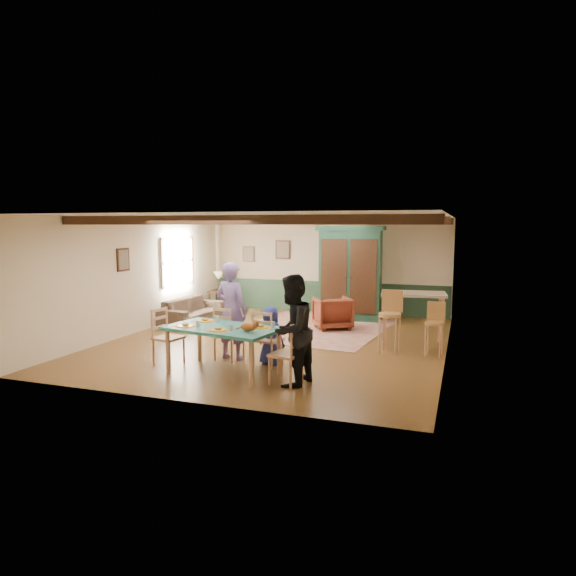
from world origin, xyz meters
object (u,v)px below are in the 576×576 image
(person_child, at_px, (270,336))
(end_table, at_px, (219,300))
(dining_chair_end_right, at_px, (286,353))
(bar_stool_right, at_px, (434,329))
(person_man, at_px, (231,311))
(dining_table, at_px, (223,350))
(dining_chair_far_left, at_px, (229,333))
(dining_chair_end_left, at_px, (168,337))
(counter_table, at_px, (413,318))
(armoire, at_px, (350,273))
(dining_chair_far_right, at_px, (268,338))
(cat, at_px, (248,326))
(armchair, at_px, (332,313))
(sofa, at_px, (192,310))
(bar_stool_left, at_px, (390,322))
(table_lamp, at_px, (219,281))
(person_woman, at_px, (292,330))

(person_child, xyz_separation_m, end_table, (-3.57, 5.03, -0.23))
(dining_chair_end_right, xyz_separation_m, bar_stool_right, (2.12, 2.61, 0.01))
(person_man, bearing_deg, dining_table, 116.57)
(dining_chair_far_left, xyz_separation_m, person_child, (0.86, -0.07, 0.03))
(dining_chair_end_left, bearing_deg, person_child, -62.70)
(dining_chair_end_right, bearing_deg, counter_table, 165.06)
(armoire, bearing_deg, bar_stool_right, -56.75)
(dining_chair_far_right, xyz_separation_m, cat, (0.00, -0.89, 0.39))
(armchair, bearing_deg, counter_table, 122.56)
(dining_chair_end_left, bearing_deg, sofa, 33.85)
(dining_chair_far_left, bearing_deg, bar_stool_left, -141.13)
(dining_chair_end_left, xyz_separation_m, sofa, (-1.67, 3.81, -0.20))
(dining_table, xyz_separation_m, armchair, (0.84, 4.29, -0.01))
(dining_chair_far_left, distance_m, table_lamp, 5.67)
(cat, xyz_separation_m, armchair, (0.28, 4.49, -0.51))
(person_woman, distance_m, bar_stool_right, 3.33)
(dining_chair_far_right, bearing_deg, cat, 100.37)
(person_child, height_order, armoire, armoire)
(person_child, height_order, counter_table, counter_table)
(armchair, bearing_deg, end_table, -52.16)
(person_child, height_order, end_table, person_child)
(dining_chair_far_right, height_order, bar_stool_right, bar_stool_right)
(person_woman, height_order, bar_stool_right, person_woman)
(armchair, bearing_deg, bar_stool_right, 112.26)
(dining_chair_far_right, relative_size, person_child, 0.95)
(person_man, distance_m, sofa, 4.10)
(dining_table, bearing_deg, table_lamp, 117.33)
(sofa, bearing_deg, dining_chair_far_left, -138.68)
(dining_chair_far_right, bearing_deg, armoire, -84.80)
(person_man, height_order, cat, person_man)
(armoire, height_order, table_lamp, armoire)
(dining_chair_far_right, relative_size, dining_chair_end_left, 1.00)
(dining_table, xyz_separation_m, dining_chair_far_right, (0.56, 0.68, 0.11))
(dining_chair_far_right, relative_size, dining_chair_end_right, 1.00)
(dining_table, height_order, end_table, dining_table)
(dining_chair_end_right, bearing_deg, bar_stool_left, 163.73)
(end_table, bearing_deg, bar_stool_right, -28.26)
(end_table, height_order, bar_stool_right, bar_stool_right)
(dining_chair_far_left, height_order, dining_chair_end_left, same)
(counter_table, bearing_deg, dining_chair_end_right, -115.07)
(person_man, bearing_deg, dining_chair_end_left, 46.85)
(sofa, distance_m, bar_stool_right, 6.43)
(person_woman, relative_size, counter_table, 1.33)
(bar_stool_right, bearing_deg, armoire, 132.73)
(counter_table, relative_size, bar_stool_left, 1.07)
(dining_chair_far_left, distance_m, bar_stool_left, 3.16)
(dining_table, distance_m, sofa, 4.95)
(dining_table, bearing_deg, sofa, 125.62)
(end_table, xyz_separation_m, bar_stool_left, (5.48, -3.45, 0.32))
(person_man, xyz_separation_m, armoire, (1.25, 4.70, 0.32))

